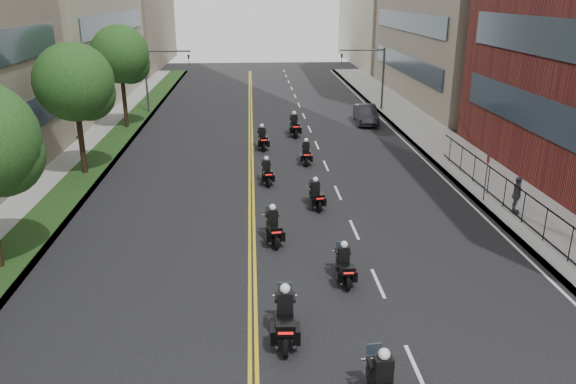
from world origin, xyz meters
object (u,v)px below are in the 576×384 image
motorcycle_4 (273,228)px  parked_sedan (366,114)px  motorcycle_2 (285,319)px  pedestrian_c (517,195)px  motorcycle_9 (294,126)px  motorcycle_7 (306,154)px  motorcycle_6 (267,173)px  motorcycle_3 (344,266)px  motorcycle_8 (262,139)px  motorcycle_5 (316,196)px

motorcycle_4 → parked_sedan: 24.34m
motorcycle_2 → pedestrian_c: 15.07m
motorcycle_9 → parked_sedan: size_ratio=0.55×
motorcycle_7 → pedestrian_c: size_ratio=1.19×
motorcycle_2 → motorcycle_6: (-0.12, 15.21, -0.12)m
motorcycle_3 → motorcycle_8: motorcycle_8 is taller
motorcycle_3 → motorcycle_5: size_ratio=1.01×
motorcycle_6 → parked_sedan: motorcycle_6 is taller
motorcycle_3 → motorcycle_4: size_ratio=0.93×
motorcycle_5 → motorcycle_6: motorcycle_6 is taller
motorcycle_4 → motorcycle_6: 7.92m
motorcycle_2 → motorcycle_5: motorcycle_2 is taller
motorcycle_4 → motorcycle_9: 19.06m
motorcycle_6 → parked_sedan: (8.57, 14.87, 0.14)m
motorcycle_4 → pedestrian_c: 11.95m
motorcycle_3 → parked_sedan: 27.14m
motorcycle_4 → motorcycle_7: 11.96m
motorcycle_2 → pedestrian_c: pedestrian_c is taller
motorcycle_5 → parked_sedan: 19.81m
motorcycle_7 → motorcycle_9: (-0.19, 7.22, 0.10)m
motorcycle_5 → parked_sedan: bearing=64.3°
motorcycle_2 → motorcycle_6: 15.21m
motorcycle_7 → motorcycle_9: motorcycle_9 is taller
motorcycle_8 → parked_sedan: (8.65, 7.46, 0.07)m
motorcycle_5 → motorcycle_8: size_ratio=0.90×
motorcycle_9 → pedestrian_c: size_ratio=1.38×
parked_sedan → pedestrian_c: size_ratio=2.51×
motorcycle_5 → pedestrian_c: 9.61m
motorcycle_6 → motorcycle_8: size_ratio=0.90×
motorcycle_9 → motorcycle_2: bearing=-98.4°
motorcycle_2 → motorcycle_6: motorcycle_2 is taller
motorcycle_5 → motorcycle_9: bearing=82.4°
motorcycle_8 → motorcycle_9: bearing=49.6°
motorcycle_6 → motorcycle_9: bearing=72.3°
motorcycle_2 → parked_sedan: size_ratio=0.55×
motorcycle_5 → motorcycle_6: bearing=113.3°
motorcycle_7 → motorcycle_8: size_ratio=0.93×
motorcycle_2 → motorcycle_7: size_ratio=1.17×
motorcycle_7 → motorcycle_3: bearing=-87.8°
motorcycle_2 → motorcycle_3: (2.41, 3.63, -0.12)m
motorcycle_5 → motorcycle_9: size_ratio=0.84×
motorcycle_3 → motorcycle_6: 11.86m
motorcycle_4 → motorcycle_9: motorcycle_9 is taller
motorcycle_2 → motorcycle_7: 19.14m
motorcycle_4 → motorcycle_9: bearing=76.5°
motorcycle_8 → motorcycle_9: 4.35m
motorcycle_9 → parked_sedan: (6.18, 3.88, 0.02)m
motorcycle_8 → parked_sedan: motorcycle_8 is taller
motorcycle_7 → motorcycle_9: size_ratio=0.86×
parked_sedan → motorcycle_3: bearing=-99.4°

